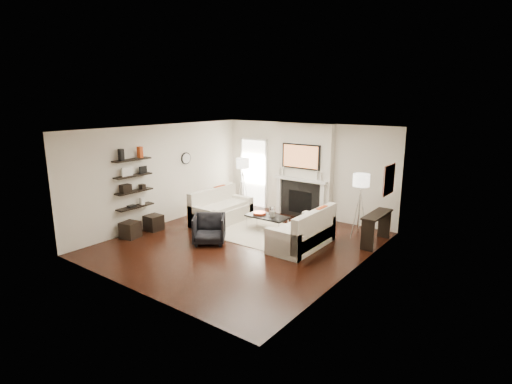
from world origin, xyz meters
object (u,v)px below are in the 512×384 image
Objects in this scene: loveseat_left_base at (222,215)px; loveseat_right_base at (302,238)px; ottoman_near at (154,223)px; lamp_left_shade at (243,163)px; lamp_right_shade at (361,180)px; coffee_table at (267,217)px; armchair at (209,228)px.

loveseat_right_base is (2.74, -0.30, 0.00)m from loveseat_left_base.
loveseat_right_base reaches higher than ottoman_near.
lamp_left_shade reaches higher than loveseat_left_base.
ottoman_near is at bearing -101.74° from lamp_left_shade.
lamp_right_shade is 5.40m from ottoman_near.
armchair is (-0.62, -1.52, -0.02)m from coffee_table.
lamp_left_shade and lamp_right_shade have the same top height.
lamp_right_shade is (0.80, 1.41, 1.24)m from loveseat_right_base.
loveseat_right_base is at bearing -28.91° from lamp_left_shade.
lamp_right_shade reaches higher than loveseat_right_base.
loveseat_left_base is 1.64× the size of coffee_table.
loveseat_right_base is 4.50× the size of ottoman_near.
lamp_right_shade reaches higher than armchair.
armchair is 1.84m from ottoman_near.
coffee_table is 2.75× the size of lamp_right_shade.
lamp_left_shade is at bearing 104.50° from loveseat_left_base.
lamp_left_shade is at bearing 76.06° from armchair.
armchair is 1.88× the size of lamp_right_shade.
loveseat_right_base is at bearing 18.86° from ottoman_near.
lamp_right_shade is (3.90, -0.31, 0.00)m from lamp_left_shade.
lamp_right_shade reaches higher than coffee_table.
coffee_table is (1.47, 0.11, 0.19)m from loveseat_left_base.
coffee_table is 2.52m from lamp_right_shade.
ottoman_near is at bearing -122.05° from loveseat_left_base.
lamp_right_shade is 1.00× the size of ottoman_near.
coffee_table is 1.46× the size of armchair.
coffee_table is 1.64m from armchair.
armchair is (0.84, -1.40, 0.17)m from loveseat_left_base.
armchair is at bearing -66.75° from lamp_left_shade.
ottoman_near is (-3.72, -1.27, -0.01)m from loveseat_right_base.
coffee_table is at bearing -35.33° from lamp_left_shade.
loveseat_left_base is 1.00× the size of loveseat_right_base.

